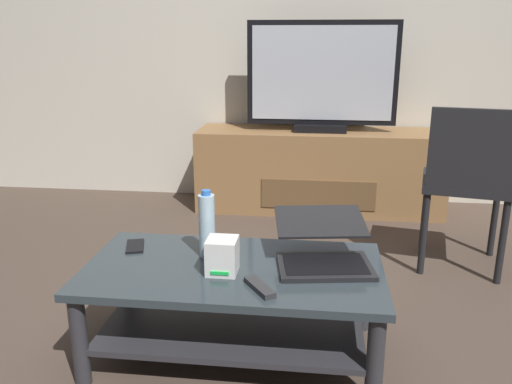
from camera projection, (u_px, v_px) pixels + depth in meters
ground_plane at (247, 347)px, 2.15m from camera, size 7.68×7.68×0.00m
back_wall at (287, 12)px, 3.82m from camera, size 6.40×0.12×2.80m
coffee_table at (234, 294)px, 2.03m from camera, size 1.14×0.60×0.38m
media_cabinet at (319, 170)px, 3.80m from camera, size 1.75×0.49×0.58m
television at (322, 79)px, 3.60m from camera, size 1.04×0.20×0.75m
dining_chair at (467, 178)px, 2.71m from camera, size 0.52×0.52×0.89m
laptop at (323, 247)px, 2.01m from camera, size 0.41×0.44×0.17m
router_box at (222, 256)px, 1.93m from camera, size 0.11×0.12×0.13m
water_bottle_near at (207, 225)px, 2.05m from camera, size 0.06×0.06×0.27m
cell_phone at (135, 246)px, 2.17m from camera, size 0.11×0.15×0.01m
tv_remote at (260, 287)px, 1.81m from camera, size 0.13×0.16×0.02m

